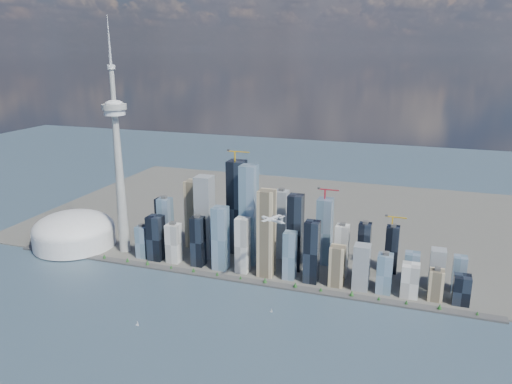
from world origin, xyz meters
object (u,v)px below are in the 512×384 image
(airplane, at_px, (273,220))
(sailboat_east, at_px, (271,311))
(sailboat_west, at_px, (138,324))
(dome_stadium, at_px, (74,232))
(needle_tower, at_px, (118,158))

(airplane, bearing_deg, sailboat_east, -49.97)
(sailboat_west, bearing_deg, sailboat_east, 38.67)
(sailboat_east, bearing_deg, dome_stadium, 179.14)
(airplane, bearing_deg, dome_stadium, -165.76)
(dome_stadium, relative_size, airplane, 3.50)
(sailboat_west, distance_m, sailboat_east, 248.29)
(airplane, bearing_deg, sailboat_west, -113.16)
(sailboat_west, relative_size, sailboat_east, 1.23)
(needle_tower, relative_size, airplane, 9.62)
(needle_tower, distance_m, airplane, 430.81)
(dome_stadium, xyz_separation_m, airplane, (551.16, -97.04, 125.08))
(sailboat_west, bearing_deg, dome_stadium, 150.40)
(dome_stadium, relative_size, sailboat_east, 24.50)
(dome_stadium, relative_size, sailboat_west, 19.96)
(airplane, relative_size, sailboat_east, 7.01)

